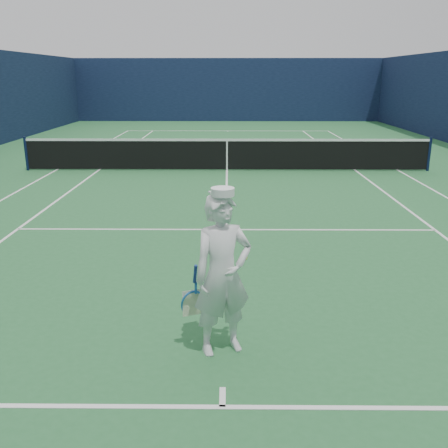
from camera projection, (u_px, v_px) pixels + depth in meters
The scene contains 5 objects.
ground at pixel (227, 170), 15.95m from camera, with size 80.00×80.00×0.00m, color #266433.
court_markings at pixel (227, 170), 15.95m from camera, with size 11.03×23.83×0.01m.
windscreen_fence at pixel (227, 106), 15.38m from camera, with size 20.12×36.12×4.00m.
tennis_net at pixel (227, 153), 15.79m from camera, with size 12.88×0.09×1.07m.
tennis_player at pixel (223, 275), 5.28m from camera, with size 0.87×0.64×1.83m.
Camera 1 is at (0.05, -15.78, 2.92)m, focal length 40.00 mm.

